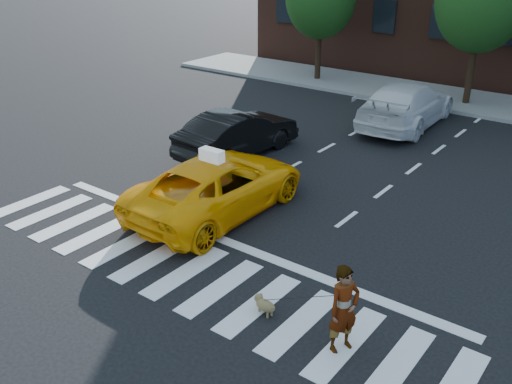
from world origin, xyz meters
TOP-DOWN VIEW (x-y plane):
  - ground at (0.00, 0.00)m, footprint 120.00×120.00m
  - crosswalk at (0.00, 0.00)m, footprint 13.00×2.40m
  - stop_line at (0.00, 1.60)m, footprint 12.00×0.30m
  - sidewalk_far at (0.00, 17.50)m, footprint 30.00×4.00m
  - taxi at (-1.40, 2.75)m, footprint 2.53×5.46m
  - black_sedan at (-3.68, 6.44)m, footprint 1.99×4.73m
  - white_suv at (-0.49, 12.84)m, footprint 2.64×5.90m
  - woman at (3.99, -0.16)m, footprint 0.62×0.73m
  - dog at (2.25, -0.15)m, footprint 0.60×0.33m
  - taxi_sign at (-1.40, 2.55)m, footprint 0.65×0.28m

SIDE VIEW (x-z plane):
  - ground at x=0.00m, z-range 0.00..0.00m
  - crosswalk at x=0.00m, z-range 0.00..0.01m
  - stop_line at x=0.00m, z-range 0.00..0.01m
  - sidewalk_far at x=0.00m, z-range 0.00..0.15m
  - dog at x=2.25m, z-range 0.03..0.37m
  - taxi at x=-1.40m, z-range 0.00..1.51m
  - black_sedan at x=-3.68m, z-range 0.00..1.52m
  - white_suv at x=-0.49m, z-range 0.00..1.68m
  - woman at x=3.99m, z-range 0.00..1.71m
  - taxi_sign at x=-1.40m, z-range 1.51..1.83m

